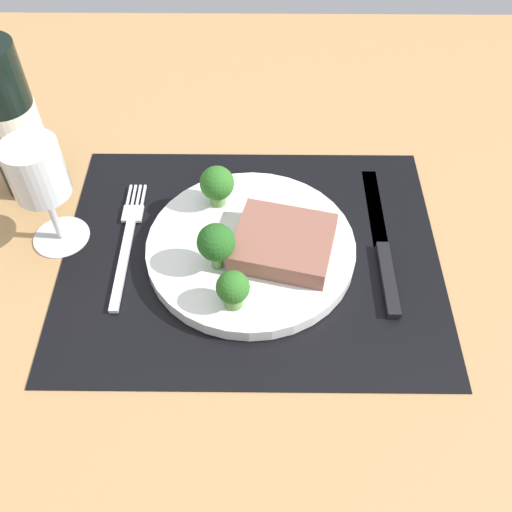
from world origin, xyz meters
TOP-DOWN VIEW (x-y plane):
  - ground_plane at (0.00, 0.00)cm, footprint 140.00×110.00cm
  - placemat at (0.00, 0.00)cm, footprint 42.91×34.57cm
  - plate at (0.00, 0.00)cm, footprint 23.62×23.62cm
  - steak at (3.62, -0.93)cm, footprint 12.33×11.35cm
  - broccoli_near_fork at (-3.98, 6.43)cm, footprint 4.01×4.01cm
  - broccoli_near_steak at (-3.55, -3.15)cm, footprint 4.06×4.06cm
  - broccoli_center at (-1.65, -8.24)cm, footprint 3.43×3.43cm
  - fork at (-14.35, 1.42)cm, footprint 2.40×19.20cm
  - knife at (15.10, 0.53)cm, footprint 1.80×23.00cm
  - wine_bottle at (-27.85, 11.61)cm, footprint 6.63×6.63cm
  - wine_glass at (-22.29, 2.36)cm, footprint 6.55×6.55cm

SIDE VIEW (x-z plane):
  - ground_plane at x=0.00cm, z-range -3.00..0.00cm
  - placemat at x=0.00cm, z-range 0.00..0.30cm
  - fork at x=-14.35cm, z-range 0.30..0.80cm
  - knife at x=15.10cm, z-range 0.20..1.00cm
  - plate at x=0.00cm, z-range 0.30..1.90cm
  - steak at x=3.62cm, z-range 1.90..4.37cm
  - broccoli_center at x=-1.65cm, z-range 2.21..6.78cm
  - broccoli_near_fork at x=-3.98cm, z-range 2.32..7.51cm
  - broccoli_near_steak at x=-3.55cm, z-range 2.66..8.49cm
  - wine_glass at x=-22.29cm, z-range 2.68..16.46cm
  - wine_bottle at x=-27.85cm, z-range -4.43..24.78cm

